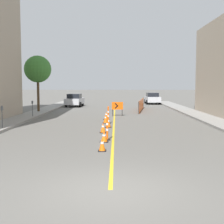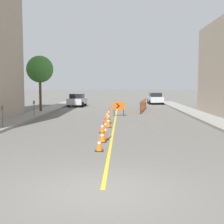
{
  "view_description": "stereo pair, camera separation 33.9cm",
  "coord_description": "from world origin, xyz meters",
  "px_view_note": "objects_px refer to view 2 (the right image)",
  "views": [
    {
      "loc": [
        0.15,
        -7.97,
        2.77
      ],
      "look_at": [
        -0.11,
        11.89,
        1.0
      ],
      "focal_mm": 50.0,
      "sensor_mm": 36.0,
      "label": 1
    },
    {
      "loc": [
        0.49,
        -7.97,
        2.77
      ],
      "look_at": [
        -0.11,
        11.89,
        1.0
      ],
      "focal_mm": 50.0,
      "sensor_mm": 36.0,
      "label": 2
    }
  ],
  "objects_px": {
    "traffic_cone_third": "(102,128)",
    "traffic_cone_farthest": "(107,115)",
    "parked_car_curb_near": "(77,100)",
    "parking_meter_near_curb": "(2,112)",
    "delineator_post_rear": "(109,116)",
    "delineator_post_front": "(106,130)",
    "parking_meter_far_curb": "(34,105)",
    "traffic_cone_fourth": "(108,122)",
    "traffic_cone_nearest": "(99,145)",
    "street_tree_left_near": "(40,69)",
    "parked_car_curb_mid": "(155,98)",
    "traffic_cone_fifth": "(106,119)",
    "traffic_cone_second": "(102,137)",
    "arrow_barricade_primary": "(119,106)"
  },
  "relations": [
    {
      "from": "delineator_post_front",
      "to": "traffic_cone_fifth",
      "type": "bearing_deg",
      "value": 92.43
    },
    {
      "from": "arrow_barricade_primary",
      "to": "parking_meter_far_curb",
      "type": "relative_size",
      "value": 0.96
    },
    {
      "from": "delineator_post_rear",
      "to": "parking_meter_near_curb",
      "type": "xyz_separation_m",
      "value": [
        -6.31,
        -3.27,
        0.57
      ]
    },
    {
      "from": "parked_car_curb_near",
      "to": "delineator_post_rear",
      "type": "bearing_deg",
      "value": -71.34
    },
    {
      "from": "traffic_cone_second",
      "to": "street_tree_left_near",
      "type": "bearing_deg",
      "value": 114.41
    },
    {
      "from": "traffic_cone_second",
      "to": "delineator_post_front",
      "type": "xyz_separation_m",
      "value": [
        0.13,
        0.56,
        0.26
      ]
    },
    {
      "from": "parked_car_curb_near",
      "to": "traffic_cone_farthest",
      "type": "bearing_deg",
      "value": -69.55
    },
    {
      "from": "parked_car_curb_mid",
      "to": "parking_meter_near_curb",
      "type": "height_order",
      "value": "parked_car_curb_mid"
    },
    {
      "from": "parked_car_curb_near",
      "to": "street_tree_left_near",
      "type": "xyz_separation_m",
      "value": [
        -2.39,
        -8.6,
        3.41
      ]
    },
    {
      "from": "traffic_cone_fifth",
      "to": "parking_meter_near_curb",
      "type": "relative_size",
      "value": 0.48
    },
    {
      "from": "traffic_cone_fifth",
      "to": "parked_car_curb_mid",
      "type": "bearing_deg",
      "value": 75.07
    },
    {
      "from": "traffic_cone_nearest",
      "to": "traffic_cone_farthest",
      "type": "distance_m",
      "value": 11.64
    },
    {
      "from": "arrow_barricade_primary",
      "to": "street_tree_left_near",
      "type": "relative_size",
      "value": 0.23
    },
    {
      "from": "parking_meter_near_curb",
      "to": "parking_meter_far_curb",
      "type": "bearing_deg",
      "value": 90.0
    },
    {
      "from": "delineator_post_rear",
      "to": "delineator_post_front",
      "type": "bearing_deg",
      "value": -89.02
    },
    {
      "from": "traffic_cone_nearest",
      "to": "parking_meter_near_curb",
      "type": "relative_size",
      "value": 0.41
    },
    {
      "from": "traffic_cone_second",
      "to": "traffic_cone_third",
      "type": "height_order",
      "value": "traffic_cone_third"
    },
    {
      "from": "parking_meter_far_curb",
      "to": "street_tree_left_near",
      "type": "xyz_separation_m",
      "value": [
        -0.7,
        4.79,
        3.14
      ]
    },
    {
      "from": "parked_car_curb_near",
      "to": "parking_meter_near_curb",
      "type": "relative_size",
      "value": 3.29
    },
    {
      "from": "street_tree_left_near",
      "to": "traffic_cone_second",
      "type": "bearing_deg",
      "value": -65.59
    },
    {
      "from": "parked_car_curb_mid",
      "to": "parking_meter_near_curb",
      "type": "xyz_separation_m",
      "value": [
        -11.96,
        -25.45,
        0.31
      ]
    },
    {
      "from": "delineator_post_front",
      "to": "parking_meter_near_curb",
      "type": "height_order",
      "value": "parking_meter_near_curb"
    },
    {
      "from": "delineator_post_front",
      "to": "street_tree_left_near",
      "type": "distance_m",
      "value": 16.86
    },
    {
      "from": "delineator_post_rear",
      "to": "arrow_barricade_primary",
      "type": "distance_m",
      "value": 5.34
    },
    {
      "from": "traffic_cone_fifth",
      "to": "street_tree_left_near",
      "type": "relative_size",
      "value": 0.12
    },
    {
      "from": "traffic_cone_second",
      "to": "parking_meter_far_curb",
      "type": "xyz_separation_m",
      "value": [
        -6.29,
        10.61,
        0.81
      ]
    },
    {
      "from": "traffic_cone_third",
      "to": "parked_car_curb_mid",
      "type": "distance_m",
      "value": 26.97
    },
    {
      "from": "parking_meter_far_curb",
      "to": "street_tree_left_near",
      "type": "bearing_deg",
      "value": 98.36
    },
    {
      "from": "traffic_cone_nearest",
      "to": "delineator_post_rear",
      "type": "xyz_separation_m",
      "value": [
        0.03,
        9.09,
        0.26
      ]
    },
    {
      "from": "traffic_cone_third",
      "to": "parked_car_curb_near",
      "type": "distance_m",
      "value": 21.56
    },
    {
      "from": "traffic_cone_third",
      "to": "delineator_post_rear",
      "type": "height_order",
      "value": "delineator_post_rear"
    },
    {
      "from": "traffic_cone_third",
      "to": "parking_meter_far_curb",
      "type": "xyz_separation_m",
      "value": [
        -6.11,
        7.7,
        0.78
      ]
    },
    {
      "from": "traffic_cone_third",
      "to": "parked_car_curb_near",
      "type": "height_order",
      "value": "parked_car_curb_near"
    },
    {
      "from": "traffic_cone_second",
      "to": "delineator_post_rear",
      "type": "xyz_separation_m",
      "value": [
        0.02,
        7.05,
        0.28
      ]
    },
    {
      "from": "traffic_cone_farthest",
      "to": "traffic_cone_fourth",
      "type": "bearing_deg",
      "value": -86.76
    },
    {
      "from": "arrow_barricade_primary",
      "to": "traffic_cone_third",
      "type": "bearing_deg",
      "value": -100.77
    },
    {
      "from": "traffic_cone_nearest",
      "to": "traffic_cone_farthest",
      "type": "bearing_deg",
      "value": 90.91
    },
    {
      "from": "traffic_cone_fifth",
      "to": "parked_car_curb_mid",
      "type": "distance_m",
      "value": 22.63
    },
    {
      "from": "traffic_cone_third",
      "to": "traffic_cone_fifth",
      "type": "height_order",
      "value": "traffic_cone_fifth"
    },
    {
      "from": "traffic_cone_nearest",
      "to": "traffic_cone_third",
      "type": "xyz_separation_m",
      "value": [
        -0.17,
        4.94,
        0.01
      ]
    },
    {
      "from": "parking_meter_near_curb",
      "to": "delineator_post_front",
      "type": "bearing_deg",
      "value": -26.6
    },
    {
      "from": "traffic_cone_fifth",
      "to": "arrow_barricade_primary",
      "type": "xyz_separation_m",
      "value": [
        0.84,
        4.97,
        0.53
      ]
    },
    {
      "from": "delineator_post_rear",
      "to": "traffic_cone_nearest",
      "type": "bearing_deg",
      "value": -90.16
    },
    {
      "from": "traffic_cone_fourth",
      "to": "parking_meter_far_curb",
      "type": "bearing_deg",
      "value": 139.01
    },
    {
      "from": "traffic_cone_third",
      "to": "traffic_cone_fifth",
      "type": "relative_size",
      "value": 0.91
    },
    {
      "from": "traffic_cone_second",
      "to": "parking_meter_far_curb",
      "type": "height_order",
      "value": "parking_meter_far_curb"
    },
    {
      "from": "traffic_cone_third",
      "to": "traffic_cone_farthest",
      "type": "xyz_separation_m",
      "value": [
        -0.01,
        6.7,
        0.03
      ]
    },
    {
      "from": "traffic_cone_farthest",
      "to": "parking_meter_far_curb",
      "type": "relative_size",
      "value": 0.51
    },
    {
      "from": "traffic_cone_farthest",
      "to": "arrow_barricade_primary",
      "type": "xyz_separation_m",
      "value": [
        0.88,
        2.73,
        0.53
      ]
    },
    {
      "from": "delineator_post_front",
      "to": "parked_car_curb_mid",
      "type": "xyz_separation_m",
      "value": [
        5.54,
        28.66,
        0.29
      ]
    }
  ]
}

